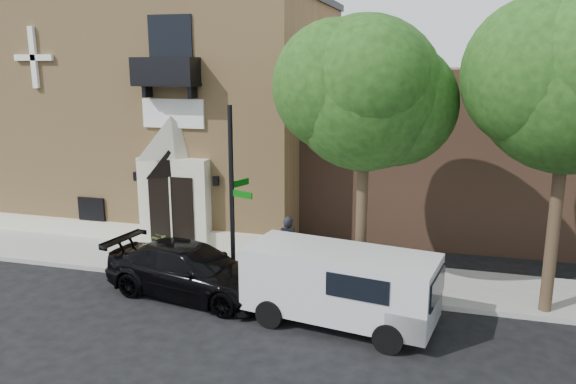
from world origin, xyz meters
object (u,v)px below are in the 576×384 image
Objects in this scene: cargo_van at (347,285)px; fire_hydrant at (332,276)px; street_sign at (233,195)px; pedestrian_near at (288,245)px; dumpster at (376,271)px; black_sedan at (191,270)px.

fire_hydrant is at bearing 121.19° from cargo_van.
street_sign is 2.90× the size of pedestrian_near.
cargo_van is 2.35m from dumpster.
street_sign reaches higher than fire_hydrant.
cargo_van is at bearing -68.43° from fire_hydrant.
pedestrian_near is at bearing 139.00° from cargo_van.
pedestrian_near is at bearing 57.78° from street_sign.
cargo_van reaches higher than black_sedan.
pedestrian_near is (-2.83, 0.60, 0.37)m from dumpster.
cargo_van is at bearing 130.34° from pedestrian_near.
black_sedan is 4.75m from cargo_van.
pedestrian_near is at bearing 149.54° from fire_hydrant.
dumpster is (4.23, 0.46, -2.13)m from street_sign.
street_sign is at bearing 175.27° from dumpster.
black_sedan is 2.85× the size of pedestrian_near.
cargo_van is at bearing -5.16° from street_sign.
pedestrian_near is (-1.59, 0.93, 0.53)m from fire_hydrant.
dumpster is (1.24, 0.33, 0.16)m from fire_hydrant.
pedestrian_near reaches higher than black_sedan.
street_sign is at bearing -177.52° from fire_hydrant.
street_sign is at bearing 163.95° from cargo_van.
black_sedan is 3.18m from pedestrian_near.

